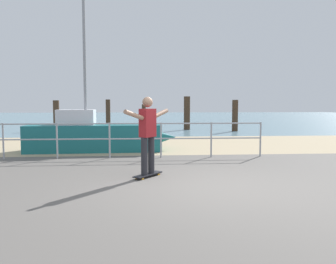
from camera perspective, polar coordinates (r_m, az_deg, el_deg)
name	(u,v)px	position (r m, az deg, el deg)	size (l,w,h in m)	color
ground_plane	(214,203)	(5.58, 7.69, -11.75)	(24.00, 10.00, 0.04)	#605B56
beach_strip	(172,144)	(13.38, 0.60, -2.09)	(24.00, 6.00, 0.04)	tan
sea_surface	(152,117)	(41.28, -2.67, 2.47)	(72.00, 50.00, 0.04)	slate
railing_fence	(83,135)	(10.02, -14.07, -0.52)	(10.48, 0.05, 1.05)	#9EA0A5
sailboat	(100,136)	(11.64, -11.39, -0.61)	(4.98, 1.55, 5.20)	#19666B
skateboard	(148,175)	(7.34, -3.40, -7.18)	(0.66, 0.75, 0.08)	black
skateboarder	(148,131)	(7.21, -3.44, 0.23)	(0.97, 1.19, 1.65)	#26262B
groyne_post_0	(56,115)	(21.51, -18.29, 2.66)	(0.36, 0.36, 1.82)	#422D1E
groyne_post_1	(108,113)	(25.47, -10.05, 3.23)	(0.34, 0.34, 1.94)	#422D1E
groyne_post_2	(144,115)	(24.57, -4.09, 2.83)	(0.29, 0.29, 1.59)	#422D1E
groyne_post_3	(187,113)	(20.91, 3.21, 3.17)	(0.39, 0.39, 2.07)	#422D1E
groyne_post_4	(235,116)	(20.09, 11.21, 2.71)	(0.34, 0.34, 1.84)	#422D1E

